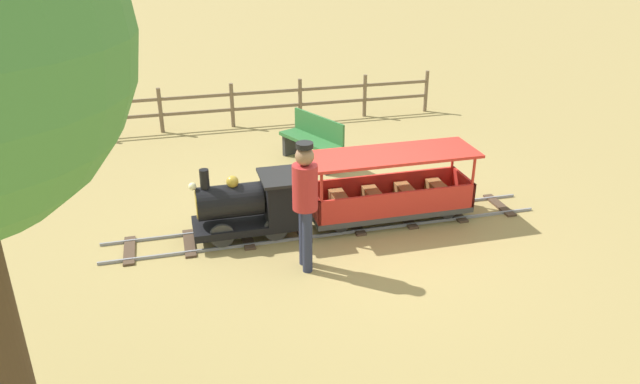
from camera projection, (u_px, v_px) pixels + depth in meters
ground_plane at (344, 225)px, 8.44m from camera, size 60.00×60.00×0.00m
track at (328, 226)px, 8.38m from camera, size 0.73×6.05×0.04m
locomotive at (252, 204)px, 7.95m from camera, size 0.69×1.44×0.99m
passenger_car at (390, 193)px, 8.42m from camera, size 0.79×2.35×0.97m
conductor_person at (305, 197)px, 7.04m from camera, size 0.30×0.30×1.62m
park_bench at (313, 140)px, 10.43m from camera, size 1.35×0.91×0.82m
fence_section at (267, 101)px, 12.36m from camera, size 0.08×7.13×0.90m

